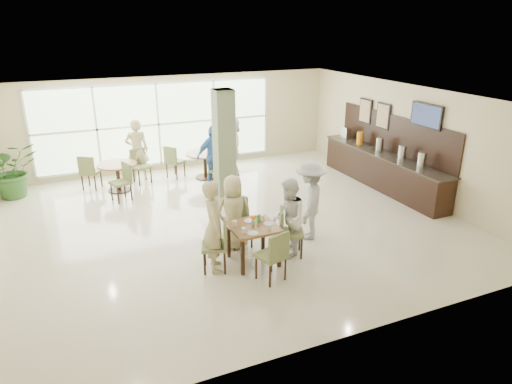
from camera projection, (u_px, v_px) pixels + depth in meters
name	position (u px, v px, depth m)	size (l,w,h in m)	color
ground	(227.00, 221.00, 10.38)	(10.00, 10.00, 0.00)	beige
room_shell	(225.00, 149.00, 9.78)	(10.00, 10.00, 10.00)	white
window_bank	(158.00, 124.00, 13.53)	(7.00, 0.04, 7.00)	silver
column	(224.00, 147.00, 11.07)	(0.45, 0.45, 2.80)	#5F6D4C
main_table	(253.00, 231.00, 8.42)	(0.86, 0.86, 0.75)	brown
round_table_left	(118.00, 171.00, 12.09)	(1.03, 1.03, 0.75)	brown
round_table_right	(205.00, 158.00, 13.10)	(1.12, 1.12, 0.75)	brown
chairs_main_table	(254.00, 239.00, 8.50)	(2.13, 1.96, 0.95)	#576437
chairs_table_left	(118.00, 173.00, 12.14)	(1.92, 1.81, 0.95)	#576437
chairs_table_right	(206.00, 161.00, 13.17)	(2.23, 1.85, 0.95)	#576437
tabletop_clutter	(254.00, 223.00, 8.35)	(0.74, 0.72, 0.21)	white
buffet_counter	(383.00, 167.00, 12.38)	(0.64, 4.70, 1.95)	black
wall_tv	(426.00, 116.00, 10.96)	(0.06, 1.00, 0.58)	black
framed_art_a	(383.00, 116.00, 12.44)	(0.05, 0.55, 0.70)	black
framed_art_b	(365.00, 111.00, 13.13)	(0.05, 0.55, 0.70)	black
potted_plant	(12.00, 170.00, 11.64)	(1.28, 1.28, 1.42)	#305E25
teen_left	(214.00, 226.00, 8.13)	(0.62, 0.41, 1.71)	tan
teen_far	(233.00, 212.00, 8.96)	(0.74, 0.40, 1.51)	tan
teen_right	(289.00, 218.00, 8.67)	(0.75, 0.58, 1.54)	white
teen_standing	(310.00, 200.00, 9.35)	(1.08, 0.62, 1.67)	#A9AAAC
adult_a	(213.00, 156.00, 12.29)	(1.00, 0.57, 1.71)	#3E76BA
adult_b	(232.00, 146.00, 13.33)	(1.59, 0.69, 1.72)	white
adult_standing	(137.00, 150.00, 12.81)	(0.64, 0.42, 1.76)	tan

